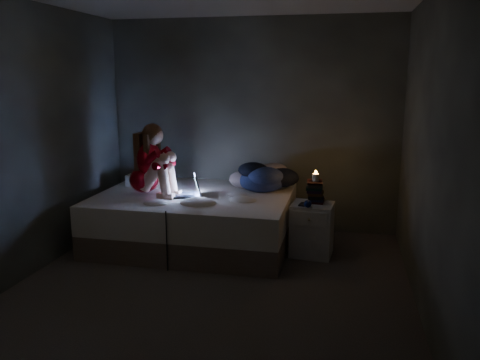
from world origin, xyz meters
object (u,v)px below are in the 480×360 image
(laptop, at_px, (184,185))
(nightstand, at_px, (312,229))
(woman, at_px, (144,159))
(phone, at_px, (303,205))
(candle, at_px, (316,177))
(bed, at_px, (195,219))

(laptop, relative_size, nightstand, 0.63)
(woman, bearing_deg, nightstand, 10.19)
(nightstand, bearing_deg, laptop, -172.48)
(woman, xyz_separation_m, phone, (1.79, -0.01, -0.42))
(nightstand, xyz_separation_m, candle, (0.02, 0.08, 0.56))
(laptop, bearing_deg, nightstand, -18.24)
(candle, distance_m, phone, 0.33)
(laptop, height_order, nightstand, laptop)
(laptop, distance_m, candle, 1.45)
(woman, xyz_separation_m, nightstand, (1.88, 0.07, -0.71))
(laptop, xyz_separation_m, phone, (1.33, -0.02, -0.14))
(bed, relative_size, phone, 15.38)
(nightstand, xyz_separation_m, phone, (-0.09, -0.08, 0.29))
(bed, bearing_deg, laptop, -122.74)
(phone, bearing_deg, woman, -177.10)
(woman, bearing_deg, laptop, 10.11)
(phone, bearing_deg, nightstand, 42.85)
(woman, height_order, laptop, woman)
(woman, bearing_deg, candle, 12.48)
(bed, xyz_separation_m, phone, (1.25, -0.15, 0.28))
(bed, relative_size, nightstand, 3.77)
(nightstand, bearing_deg, candle, 82.32)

